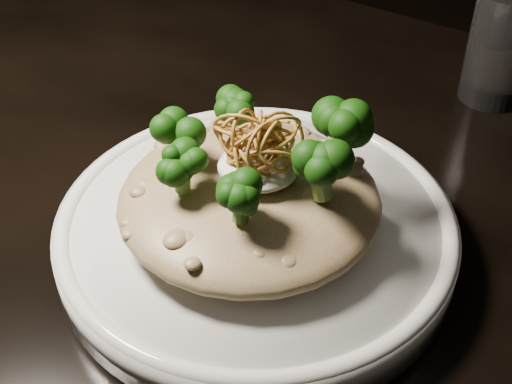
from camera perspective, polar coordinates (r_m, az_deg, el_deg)
table at (r=0.61m, az=2.74°, el=-9.37°), size 1.10×0.80×0.75m
plate at (r=0.53m, az=0.00°, el=-3.30°), size 0.29×0.29×0.03m
risotto at (r=0.50m, az=-0.53°, el=-0.61°), size 0.19×0.19×0.04m
broccoli at (r=0.48m, az=-0.10°, el=3.71°), size 0.13×0.13×0.05m
cheese at (r=0.49m, az=0.21°, el=2.11°), size 0.06×0.06×0.02m
shallots at (r=0.47m, az=0.33°, el=5.07°), size 0.06×0.06×0.04m
drinking_glass at (r=0.72m, az=19.03°, el=10.94°), size 0.06×0.06×0.11m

